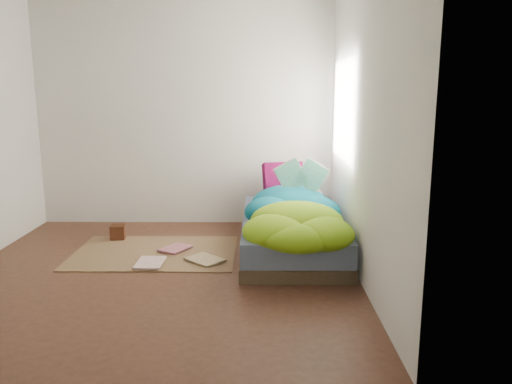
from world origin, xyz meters
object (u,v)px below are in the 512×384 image
(open_book, at_px, (302,166))
(floor_book_b, at_px, (167,247))
(floor_book_a, at_px, (137,263))
(wooden_box, at_px, (118,232))
(bed, at_px, (291,232))
(pillow_magenta, at_px, (283,183))

(open_book, relative_size, floor_book_b, 1.52)
(floor_book_a, distance_m, floor_book_b, 0.51)
(open_book, bearing_deg, wooden_box, -175.60)
(open_book, height_order, wooden_box, open_book)
(bed, relative_size, floor_book_a, 5.94)
(bed, bearing_deg, pillow_magenta, 94.65)
(bed, height_order, pillow_magenta, pillow_magenta)
(pillow_magenta, bearing_deg, floor_book_b, -162.44)
(floor_book_a, height_order, floor_book_b, floor_book_b)
(open_book, relative_size, floor_book_a, 1.37)
(wooden_box, bearing_deg, floor_book_a, -63.76)
(bed, xyz_separation_m, wooden_box, (-1.87, 0.28, -0.08))
(bed, distance_m, pillow_magenta, 0.78)
(open_book, height_order, floor_book_b, open_book)
(floor_book_b, bearing_deg, open_book, 41.25)
(open_book, height_order, floor_book_a, open_book)
(pillow_magenta, xyz_separation_m, wooden_box, (-1.81, -0.38, -0.48))
(bed, distance_m, wooden_box, 1.89)
(wooden_box, bearing_deg, bed, -8.67)
(wooden_box, bearing_deg, open_book, -1.84)
(bed, relative_size, open_book, 4.33)
(wooden_box, height_order, floor_book_a, wooden_box)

